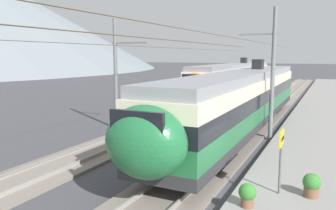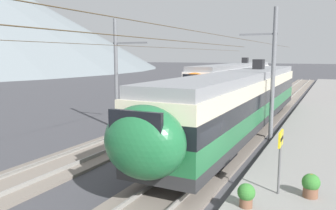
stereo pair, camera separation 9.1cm
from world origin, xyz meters
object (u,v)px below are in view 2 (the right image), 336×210
train_far_track (235,78)px  potted_plant_by_shelter (311,184)px  train_near_platform (243,98)px  platform_sign (280,148)px  catenary_mast_far_side (118,72)px  potted_plant_platform_edge (246,194)px  catenary_mast_mid (271,71)px

train_far_track → potted_plant_by_shelter: bearing=-160.2°
train_near_platform → potted_plant_by_shelter: size_ratio=33.11×
train_near_platform → platform_sign: size_ratio=12.10×
platform_sign → train_far_track: bearing=17.9°
catenary_mast_far_side → potted_plant_by_shelter: 14.21m
potted_plant_platform_edge → potted_plant_by_shelter: 2.34m
catenary_mast_mid → potted_plant_by_shelter: bearing=-161.6°
catenary_mast_far_side → potted_plant_platform_edge: size_ratio=61.80×
catenary_mast_mid → potted_plant_by_shelter: catenary_mast_mid is taller
catenary_mast_mid → platform_sign: (-8.54, -1.83, -2.06)m
catenary_mast_far_side → potted_plant_by_shelter: bearing=-119.6°
catenary_mast_mid → potted_plant_platform_edge: 10.54m
train_near_platform → catenary_mast_mid: bearing=-115.9°
train_near_platform → train_far_track: (18.73, 5.56, 0.00)m
train_far_track → potted_plant_platform_edge: train_far_track is taller
catenary_mast_far_side → train_near_platform: bearing=-73.0°
catenary_mast_mid → catenary_mast_far_side: bearing=99.1°
catenary_mast_mid → potted_plant_platform_edge: (-9.98, -1.11, -3.20)m
catenary_mast_mid → potted_plant_platform_edge: size_ratio=61.80×
train_far_track → catenary_mast_far_side: size_ratio=0.61×
catenary_mast_mid → potted_plant_platform_edge: catenary_mast_mid is taller
train_near_platform → potted_plant_platform_edge: train_near_platform is taller
catenary_mast_far_side → potted_plant_platform_edge: (-8.48, -10.40, -3.04)m
train_near_platform → catenary_mast_mid: 2.55m
train_near_platform → train_far_track: 19.54m
catenary_mast_mid → platform_sign: catenary_mast_mid is taller
train_near_platform → platform_sign: (-9.36, -3.52, -0.34)m
catenary_mast_far_side → potted_plant_by_shelter: size_ratio=58.26×
catenary_mast_mid → catenary_mast_far_side: size_ratio=1.00×
train_near_platform → potted_plant_platform_edge: bearing=-165.4°
potted_plant_by_shelter → platform_sign: bearing=101.0°
platform_sign → potted_plant_platform_edge: size_ratio=2.90×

